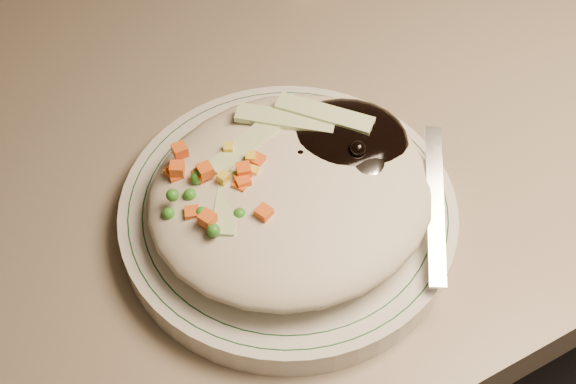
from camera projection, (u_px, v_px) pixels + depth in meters
desk at (238, 190)px, 0.84m from camera, size 1.40×0.70×0.74m
plate at (288, 215)px, 0.55m from camera, size 0.23×0.23×0.02m
plate_rim at (288, 206)px, 0.55m from camera, size 0.22×0.22×0.00m
meal at (294, 185)px, 0.53m from camera, size 0.21×0.19×0.05m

